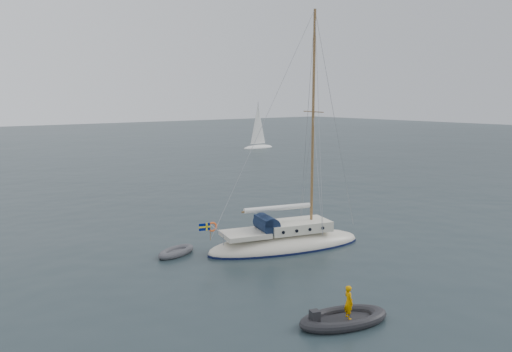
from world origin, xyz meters
TOP-DOWN VIEW (x-y plane):
  - ground at (0.00, 0.00)m, footprint 300.00×300.00m
  - sailboat at (-0.28, -0.87)m, footprint 10.53×3.15m
  - dinghy at (-6.29, 2.06)m, footprint 2.75×1.24m
  - rib at (-5.30, -10.22)m, footprint 4.00×1.82m
  - distant_yacht_b at (35.82, 47.92)m, footprint 6.69×3.57m

SIDE VIEW (x-z plane):
  - ground at x=0.00m, z-range 0.00..0.00m
  - dinghy at x=-6.29m, z-range -0.02..0.37m
  - rib at x=-5.30m, z-range -0.56..1.06m
  - sailboat at x=-0.28m, z-range -6.36..8.63m
  - distant_yacht_b at x=35.82m, z-range -0.64..8.23m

